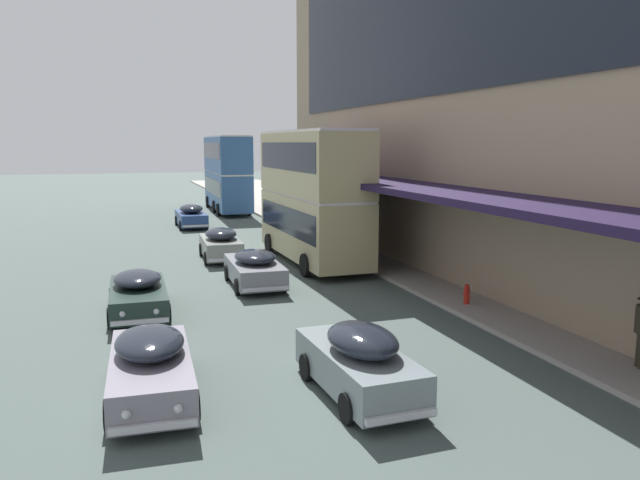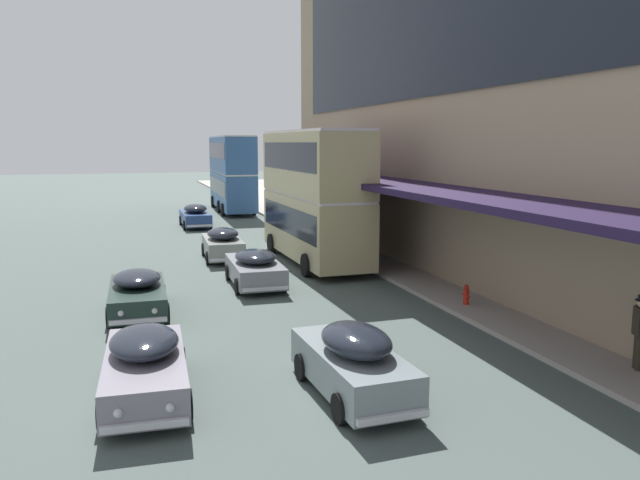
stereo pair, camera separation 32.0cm
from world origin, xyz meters
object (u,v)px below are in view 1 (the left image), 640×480
sedan_second_mid (138,293)px  sedan_oncoming_front (191,216)px  transit_bus_kerbside_rear (227,171)px  sedan_second_near (359,361)px  fire_hydrant (467,294)px  transit_bus_kerbside_front (312,192)px  sedan_far_back (254,268)px  sedan_trailing_mid (221,244)px  sedan_oncoming_rear (151,366)px

sedan_second_mid → sedan_oncoming_front: bearing=78.9°
transit_bus_kerbside_rear → sedan_second_near: transit_bus_kerbside_rear is taller
transit_bus_kerbside_rear → sedan_second_mid: size_ratio=2.43×
sedan_second_near → fire_hydrant: size_ratio=6.21×
transit_bus_kerbside_front → sedan_oncoming_front: transit_bus_kerbside_front is taller
sedan_second_near → transit_bus_kerbside_rear: bearing=84.5°
sedan_oncoming_front → sedan_far_back: bearing=-89.0°
sedan_second_mid → sedan_trailing_mid: bearing=64.8°
sedan_second_mid → fire_hydrant: sedan_second_mid is taller
sedan_far_back → sedan_oncoming_front: bearing=91.0°
sedan_far_back → fire_hydrant: sedan_far_back is taller
sedan_trailing_mid → fire_hydrant: bearing=-60.5°
transit_bus_kerbside_front → sedan_oncoming_rear: size_ratio=2.04×
sedan_second_near → fire_hydrant: 8.63m
sedan_second_mid → sedan_second_near: 9.69m
transit_bus_kerbside_rear → sedan_oncoming_rear: 38.79m
sedan_oncoming_front → sedan_second_near: size_ratio=1.10×
sedan_oncoming_rear → transit_bus_kerbside_rear: bearing=77.7°
sedan_oncoming_front → sedan_far_back: size_ratio=1.06×
transit_bus_kerbside_rear → sedan_second_near: bearing=-95.5°
sedan_second_mid → fire_hydrant: bearing=-14.2°
sedan_oncoming_rear → fire_hydrant: sedan_oncoming_rear is taller
sedan_oncoming_front → sedan_second_mid: size_ratio=1.04×
fire_hydrant → transit_bus_kerbside_rear: bearing=94.3°
transit_bus_kerbside_rear → sedan_second_near: (-3.80, -39.14, -2.53)m
sedan_oncoming_rear → transit_bus_kerbside_front: bearing=59.9°
sedan_oncoming_front → sedan_trailing_mid: (-0.02, -12.50, 0.01)m
transit_bus_kerbside_front → transit_bus_kerbside_rear: size_ratio=0.86×
sedan_trailing_mid → sedan_far_back: sedan_trailing_mid is taller
sedan_second_mid → sedan_second_near: (4.46, -8.60, 0.10)m
transit_bus_kerbside_front → sedan_oncoming_rear: transit_bus_kerbside_front is taller
transit_bus_kerbside_front → sedan_far_back: (-3.66, -4.01, -2.62)m
transit_bus_kerbside_front → transit_bus_kerbside_rear: (0.05, 23.71, -0.01)m
transit_bus_kerbside_rear → sedan_trailing_mid: transit_bus_kerbside_rear is taller
sedan_oncoming_front → fire_hydrant: 25.04m
transit_bus_kerbside_rear → sedan_oncoming_front: bearing=-113.9°
sedan_oncoming_rear → sedan_second_near: bearing=-16.6°
transit_bus_kerbside_front → fire_hydrant: size_ratio=13.65×
sedan_second_near → sedan_trailing_mid: bearing=90.9°
transit_bus_kerbside_front → sedan_oncoming_front: 15.35m
fire_hydrant → sedan_second_mid: bearing=165.8°
transit_bus_kerbside_front → sedan_oncoming_rear: bearing=-120.1°
sedan_oncoming_front → sedan_far_back: sedan_oncoming_front is taller
transit_bus_kerbside_front → sedan_trailing_mid: 5.21m
sedan_oncoming_rear → sedan_second_mid: 7.28m
sedan_oncoming_rear → sedan_second_near: (4.45, -1.32, 0.06)m
sedan_trailing_mid → sedan_second_mid: 9.86m
transit_bus_kerbside_rear → sedan_oncoming_rear: bearing=-102.3°
transit_bus_kerbside_rear → sedan_second_mid: 31.74m
transit_bus_kerbside_rear → sedan_far_back: transit_bus_kerbside_rear is taller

